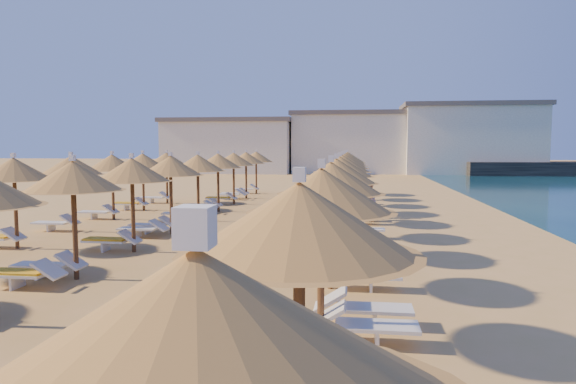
# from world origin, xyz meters

# --- Properties ---
(ground) EXTENTS (220.00, 220.00, 0.00)m
(ground) POSITION_xyz_m (0.00, 0.00, 0.00)
(ground) COLOR tan
(ground) RESTS_ON ground
(hotel_blocks) EXTENTS (43.90, 10.22, 8.10)m
(hotel_blocks) POSITION_xyz_m (3.27, 45.14, 3.70)
(hotel_blocks) COLOR white
(hotel_blocks) RESTS_ON ground
(parasol_row_east) EXTENTS (2.41, 34.64, 2.98)m
(parasol_row_east) POSITION_xyz_m (2.32, 0.83, 2.43)
(parasol_row_east) COLOR brown
(parasol_row_east) RESTS_ON ground
(parasol_row_west) EXTENTS (2.41, 34.64, 2.98)m
(parasol_row_west) POSITION_xyz_m (-3.76, 0.83, 2.43)
(parasol_row_west) COLOR brown
(parasol_row_west) RESTS_ON ground
(parasol_row_inland) EXTENTS (2.41, 21.75, 2.98)m
(parasol_row_inland) POSITION_xyz_m (-7.57, 0.83, 2.43)
(parasol_row_inland) COLOR brown
(parasol_row_inland) RESTS_ON ground
(loungers) EXTENTS (13.02, 33.69, 0.66)m
(loungers) POSITION_xyz_m (-1.98, 0.78, 0.34)
(loungers) COLOR white
(loungers) RESTS_ON ground
(beachgoer_c) EXTENTS (0.87, 1.13, 1.79)m
(beachgoer_c) POSITION_xyz_m (3.11, 5.99, 0.89)
(beachgoer_c) COLOR tan
(beachgoer_c) RESTS_ON ground
(beachgoer_b) EXTENTS (0.80, 0.95, 1.73)m
(beachgoer_b) POSITION_xyz_m (3.43, 5.19, 0.87)
(beachgoer_b) COLOR tan
(beachgoer_b) RESTS_ON ground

